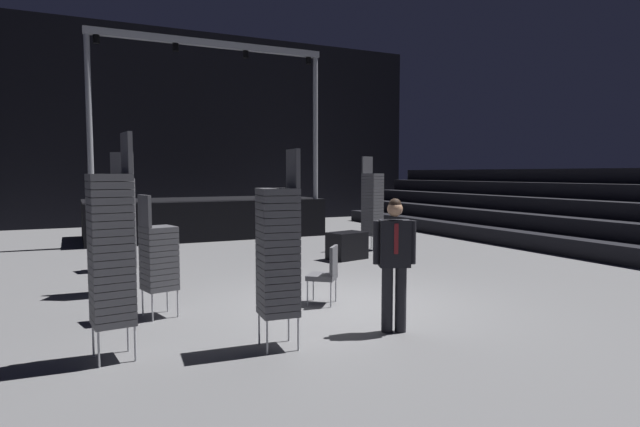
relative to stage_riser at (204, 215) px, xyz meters
The scene contains 12 objects.
ground_plane 10.09m from the stage_riser, 90.00° to the right, with size 22.00×30.00×0.10m, color slate.
arena_end_wall 5.94m from the stage_riser, 90.00° to the left, with size 22.00×0.30×8.00m, color black.
stage_riser is the anchor object (origin of this frame).
man_with_tie 11.69m from the stage_riser, 90.88° to the right, with size 0.56×0.37×1.78m.
chair_stack_front_left 6.13m from the stage_riser, 119.72° to the right, with size 0.52×0.52×1.96m.
chair_stack_front_right 11.75m from the stage_riser, 98.72° to the right, with size 0.47×0.47×2.39m.
chair_stack_mid_left 11.76m from the stage_riser, 107.86° to the right, with size 0.48×0.48×2.56m.
chair_stack_mid_right 8.38m from the stage_riser, 112.97° to the right, with size 0.60×0.60×2.48m.
chair_stack_mid_centre 6.23m from the stage_riser, 56.56° to the right, with size 0.56×0.56×2.56m.
chair_stack_rear_left 10.00m from the stage_riser, 106.71° to the right, with size 0.53×0.53×1.79m.
equipment_road_case 6.58m from the stage_riser, 71.66° to the right, with size 0.90×0.60×0.67m, color black.
loose_chair_near_man 9.98m from the stage_riser, 91.93° to the right, with size 0.62×0.62×0.95m.
Camera 1 is at (-3.99, -7.33, 2.10)m, focal length 29.30 mm.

